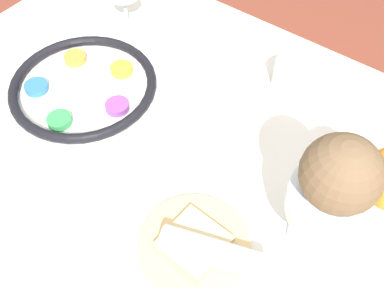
{
  "coord_description": "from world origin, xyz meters",
  "views": [
    {
      "loc": [
        0.29,
        -0.38,
        1.41
      ],
      "look_at": [
        0.01,
        -0.0,
        0.8
      ],
      "focal_mm": 42.0,
      "sensor_mm": 36.0,
      "label": 1
    }
  ],
  "objects": [
    {
      "name": "fruit_stand",
      "position": [
        0.28,
        0.0,
        0.85
      ],
      "size": [
        0.18,
        0.18,
        0.12
      ],
      "color": "silver",
      "rests_on": "dining_table"
    },
    {
      "name": "napkin_roll",
      "position": [
        0.15,
        -0.14,
        0.78
      ],
      "size": [
        0.17,
        0.09,
        0.04
      ],
      "color": "white",
      "rests_on": "dining_table"
    },
    {
      "name": "fork_left",
      "position": [
        -0.29,
        0.26,
        0.76
      ],
      "size": [
        0.1,
        0.18,
        0.01
      ],
      "color": "silver",
      "rests_on": "dining_table"
    },
    {
      "name": "bread_plate",
      "position": [
        0.11,
        -0.14,
        0.76
      ],
      "size": [
        0.18,
        0.18,
        0.02
      ],
      "color": "tan",
      "rests_on": "dining_table"
    },
    {
      "name": "spoon",
      "position": [
        0.17,
        -0.18,
        0.76
      ],
      "size": [
        0.17,
        0.03,
        0.01
      ],
      "color": "silver",
      "rests_on": "dining_table"
    },
    {
      "name": "dining_table",
      "position": [
        0.0,
        0.0,
        0.38
      ],
      "size": [
        1.22,
        0.83,
        0.76
      ],
      "color": "silver",
      "rests_on": "ground_plane"
    },
    {
      "name": "fork_right",
      "position": [
        -0.26,
        0.26,
        0.76
      ],
      "size": [
        0.1,
        0.17,
        0.01
      ],
      "color": "silver",
      "rests_on": "dining_table"
    },
    {
      "name": "coconut",
      "position": [
        0.26,
        -0.01,
        0.94
      ],
      "size": [
        0.11,
        0.11,
        0.11
      ],
      "color": "brown",
      "rests_on": "fruit_stand"
    },
    {
      "name": "seder_plate",
      "position": [
        -0.26,
        -0.0,
        0.77
      ],
      "size": [
        0.29,
        0.29,
        0.03
      ],
      "color": "white",
      "rests_on": "dining_table"
    },
    {
      "name": "cup_near",
      "position": [
        0.06,
        0.26,
        0.79
      ],
      "size": [
        0.07,
        0.07,
        0.06
      ],
      "color": "silver",
      "rests_on": "dining_table"
    }
  ]
}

